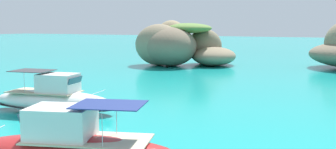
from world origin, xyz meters
TOP-DOWN VIEW (x-y plane):
  - islet_small at (-14.28, 49.23)m, footprint 17.58×15.48m
  - motorboat_white at (-7.87, 13.71)m, footprint 10.18×4.54m

SIDE VIEW (x-z plane):
  - motorboat_white at x=-7.87m, z-range -0.56..2.51m
  - islet_small at x=-14.28m, z-range -0.43..6.69m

